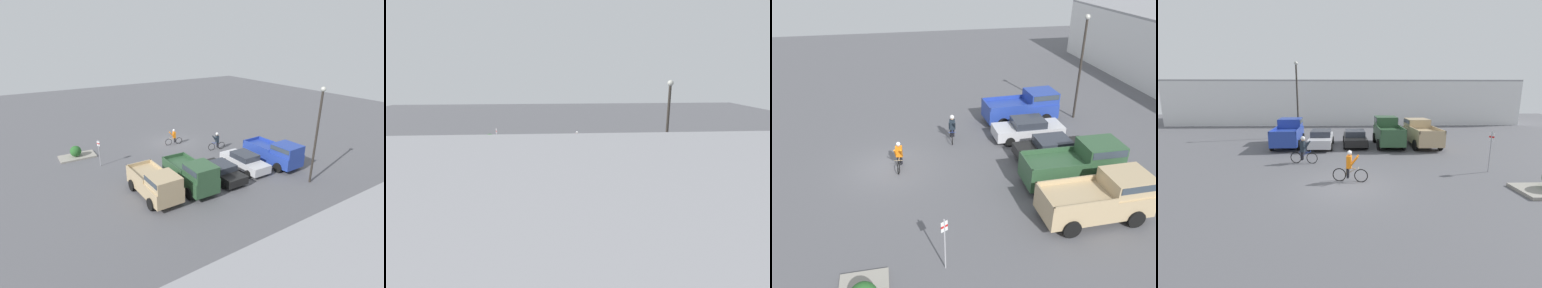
# 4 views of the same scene
# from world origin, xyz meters

# --- Properties ---
(ground_plane) EXTENTS (80.00, 80.00, 0.00)m
(ground_plane) POSITION_xyz_m (0.00, 0.00, 0.00)
(ground_plane) COLOR #56565B
(pickup_truck_0) EXTENTS (2.45, 5.20, 2.18)m
(pickup_truck_0) POSITION_xyz_m (-4.81, 9.80, 1.13)
(pickup_truck_0) COLOR #233D9E
(pickup_truck_0) RESTS_ON ground_plane
(sedan_0) EXTENTS (1.95, 4.53, 1.40)m
(sedan_0) POSITION_xyz_m (-2.00, 8.98, 0.70)
(sedan_0) COLOR silver
(sedan_0) RESTS_ON ground_plane
(sedan_1) EXTENTS (2.01, 4.36, 1.31)m
(sedan_1) POSITION_xyz_m (0.80, 9.44, 0.66)
(sedan_1) COLOR black
(sedan_1) RESTS_ON ground_plane
(pickup_truck_1) EXTENTS (2.24, 5.07, 2.34)m
(pickup_truck_1) POSITION_xyz_m (3.61, 9.65, 1.20)
(pickup_truck_1) COLOR #2D5133
(pickup_truck_1) RESTS_ON ground_plane
(pickup_truck_2) EXTENTS (2.31, 5.04, 2.15)m
(pickup_truck_2) POSITION_xyz_m (6.40, 9.41, 1.12)
(pickup_truck_2) COLOR tan
(pickup_truck_2) RESTS_ON ground_plane
(cyclist_0) EXTENTS (1.82, 0.53, 1.66)m
(cyclist_0) POSITION_xyz_m (0.12, 0.59, 0.81)
(cyclist_0) COLOR black
(cyclist_0) RESTS_ON ground_plane
(cyclist_1) EXTENTS (1.79, 0.52, 1.79)m
(cyclist_1) POSITION_xyz_m (-2.75, 4.11, 0.92)
(cyclist_1) COLOR black
(cyclist_1) RESTS_ON ground_plane
(fire_lane_sign) EXTENTS (0.16, 0.28, 2.37)m
(fire_lane_sign) POSITION_xyz_m (8.11, 1.93, 1.43)
(fire_lane_sign) COLOR #9E9EA3
(fire_lane_sign) RESTS_ON ground_plane
(lamppost) EXTENTS (0.36, 0.36, 7.32)m
(lamppost) POSITION_xyz_m (-4.63, 13.55, 4.26)
(lamppost) COLOR #2D2823
(lamppost) RESTS_ON ground_plane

